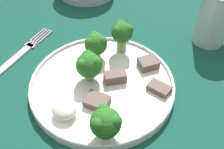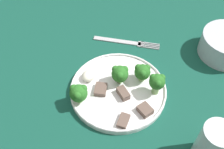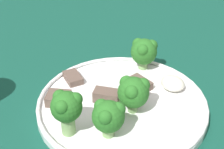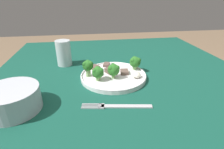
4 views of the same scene
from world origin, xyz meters
TOP-DOWN VIEW (x-y plane):
  - table at (0.00, 0.00)m, footprint 1.26×1.05m
  - dinner_plate at (0.04, 0.04)m, footprint 0.25×0.25m
  - fork at (-0.15, 0.06)m, footprint 0.05×0.21m
  - drinking_glass at (0.21, 0.24)m, footprint 0.07×0.07m
  - broccoli_floret_near_rim_left at (0.01, 0.10)m, footprint 0.04×0.04m
  - broccoli_floret_center_left at (0.02, 0.04)m, footprint 0.05×0.04m
  - broccoli_floret_back_left at (0.05, 0.14)m, footprint 0.04×0.04m
  - broccoli_floret_front_left at (0.08, -0.06)m, footprint 0.05×0.05m
  - meat_slice_front_slice at (0.06, 0.05)m, footprint 0.04×0.04m
  - meat_slice_middle_slice at (0.11, 0.11)m, footprint 0.04×0.04m
  - meat_slice_rear_slice at (0.05, -0.01)m, footprint 0.04×0.03m
  - meat_slice_edge_slice at (0.14, 0.06)m, footprint 0.04×0.03m
  - sauce_dollop at (0.01, -0.04)m, footprint 0.04×0.03m

SIDE VIEW (x-z plane):
  - table at x=0.00m, z-range 0.27..0.98m
  - fork at x=-0.15m, z-range 0.71..0.71m
  - dinner_plate at x=0.04m, z-range 0.71..0.72m
  - meat_slice_edge_slice at x=0.14m, z-range 0.72..0.73m
  - meat_slice_rear_slice at x=0.05m, z-range 0.72..0.73m
  - meat_slice_middle_slice at x=0.11m, z-range 0.72..0.73m
  - meat_slice_front_slice at x=0.06m, z-range 0.72..0.74m
  - sauce_dollop at x=0.01m, z-range 0.72..0.74m
  - broccoli_floret_near_rim_left at x=0.01m, z-range 0.72..0.78m
  - broccoli_floret_front_left at x=0.08m, z-range 0.73..0.78m
  - broccoli_floret_center_left at x=0.02m, z-range 0.73..0.78m
  - drinking_glass at x=0.21m, z-range 0.70..0.81m
  - broccoli_floret_back_left at x=0.05m, z-range 0.73..0.79m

